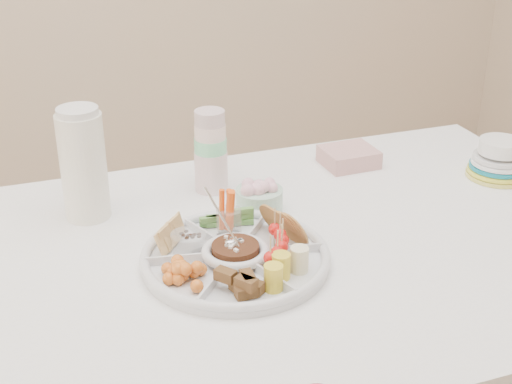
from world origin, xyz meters
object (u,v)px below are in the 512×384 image
object	(u,v)px
thermos	(83,163)
party_tray	(235,255)
dining_table	(288,382)
plate_stack	(499,159)

from	to	relation	value
thermos	party_tray	bearing A→B (deg)	-51.41
party_tray	thermos	distance (m)	0.42
dining_table	plate_stack	distance (m)	0.78
dining_table	thermos	distance (m)	0.70
dining_table	party_tray	xyz separation A→B (m)	(-0.14, -0.04, 0.40)
party_tray	plate_stack	xyz separation A→B (m)	(0.77, 0.18, 0.03)
thermos	plate_stack	bearing A→B (deg)	-7.43
dining_table	party_tray	size ratio (longest dim) A/B	4.00
thermos	plate_stack	world-z (taller)	thermos
dining_table	plate_stack	bearing A→B (deg)	12.84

